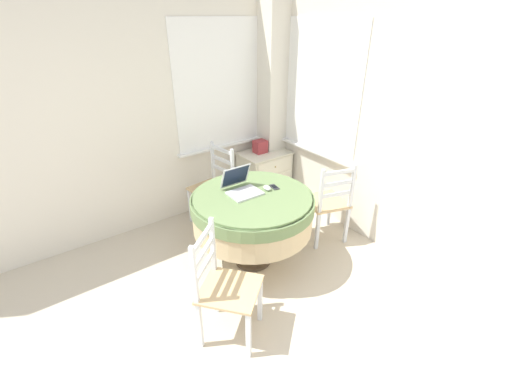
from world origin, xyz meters
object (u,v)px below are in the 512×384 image
Objects in this scene: round_dining_table at (253,210)px; dining_chair_near_back_window at (214,187)px; storage_box at (260,147)px; laptop at (241,187)px; cell_phone at (274,187)px; computer_mouse at (267,188)px; dining_chair_near_right_window at (328,203)px; dining_chair_camera_near at (224,288)px; corner_cabinet at (264,175)px.

dining_chair_near_back_window is (0.09, 0.90, -0.15)m from round_dining_table.
storage_box is (0.79, 0.16, 0.27)m from dining_chair_near_back_window.
storage_box is at bearing 50.20° from round_dining_table.
cell_phone is (0.30, -0.11, -0.04)m from laptop.
storage_box is at bearing 59.43° from cell_phone.
computer_mouse is 0.78m from dining_chair_near_right_window.
dining_chair_camera_near reaches higher than storage_box.
cell_phone reaches higher than corner_cabinet.
computer_mouse is at bearing -178.86° from cell_phone.
cell_phone is 0.19× the size of corner_cabinet.
cell_phone is 0.96m from dining_chair_near_back_window.
computer_mouse reaches higher than cell_phone.
computer_mouse is 0.09m from cell_phone.
dining_chair_near_back_window is at bearing -171.54° from corner_cabinet.
dining_chair_near_back_window reaches higher than cell_phone.
round_dining_table is 7.23× the size of storage_box.
dining_chair_near_back_window is at bearing 62.45° from dining_chair_camera_near.
corner_cabinet is (0.92, 1.02, -0.27)m from round_dining_table.
dining_chair_near_back_window is at bearing -168.24° from storage_box.
computer_mouse reaches higher than corner_cabinet.
dining_chair_near_back_window is 1.00× the size of dining_chair_near_right_window.
laptop is 2.00× the size of storage_box.
storage_box reaches higher than round_dining_table.
corner_cabinet is at bearing -43.98° from storage_box.
dining_chair_near_back_window is at bearing 80.08° from laptop.
dining_chair_near_right_window reaches higher than round_dining_table.
computer_mouse is at bearing -27.67° from laptop.
computer_mouse is 0.09× the size of dining_chair_near_back_window.
round_dining_table is 0.91m from dining_chair_near_back_window.
dining_chair_camera_near is 2.26m from corner_cabinet.
cell_phone is 1.29m from corner_cabinet.
corner_cabinet is 0.40m from storage_box.
dining_chair_camera_near is (-1.54, -0.43, 0.00)m from dining_chair_near_right_window.
round_dining_table reaches higher than corner_cabinet.
storage_box is at bearing 56.06° from computer_mouse.
corner_cabinet is (0.05, 1.17, -0.13)m from dining_chair_near_right_window.
computer_mouse is at bearing -126.56° from corner_cabinet.
dining_chair_camera_near reaches higher than round_dining_table.
cell_phone is at bearing 32.00° from dining_chair_camera_near.
cell_phone is at bearing 1.14° from computer_mouse.
laptop reaches higher than dining_chair_camera_near.
computer_mouse is 0.09× the size of dining_chair_near_right_window.
dining_chair_near_right_window is (0.78, -1.05, 0.00)m from dining_chair_near_back_window.
storage_box is (0.88, 1.06, 0.13)m from round_dining_table.
corner_cabinet is (0.83, 0.12, -0.13)m from dining_chair_near_back_window.
dining_chair_near_back_window reaches higher than round_dining_table.
computer_mouse is at bearing -123.94° from storage_box.
computer_mouse is 0.95m from dining_chair_near_back_window.
round_dining_table is 0.24m from laptop.
round_dining_table is at bearing 170.24° from dining_chair_near_right_window.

